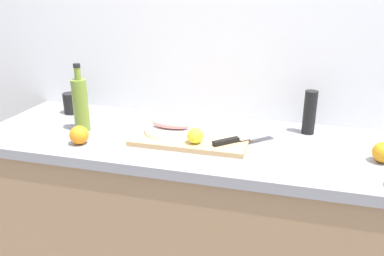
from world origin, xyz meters
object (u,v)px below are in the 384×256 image
Objects in this scene: chef_knife at (238,139)px; orange_0 at (79,135)px; white_plate at (171,130)px; olive_oil_bottle at (81,104)px; coffee_mug_1 at (72,103)px; pepper_mill at (310,112)px; fish_fillet at (171,124)px; cutting_board at (192,137)px; lemon_0 at (195,136)px.

orange_0 is at bearing 149.87° from chef_knife.
white_plate is 0.28m from chef_knife.
olive_oil_bottle is at bearing -174.66° from white_plate.
orange_0 is (-0.32, -0.18, 0.01)m from white_plate.
white_plate is at bearing -15.79° from coffee_mug_1.
pepper_mill reaches higher than coffee_mug_1.
orange_0 is at bearing -64.72° from olive_oil_bottle.
pepper_mill is (0.54, 0.18, 0.04)m from fish_fillet.
cutting_board is 4.06× the size of coffee_mug_1.
coffee_mug_1 is at bearing 164.21° from fish_fillet.
chef_knife is (0.28, -0.03, -0.02)m from fish_fillet.
cutting_board is 2.49× the size of pepper_mill.
pepper_mill is at bearing 1.32° from coffee_mug_1.
olive_oil_bottle is 0.17m from orange_0.
orange_0 is 0.40× the size of pepper_mill.
white_plate is 0.76× the size of olive_oil_bottle.
olive_oil_bottle reaches higher than pepper_mill.
chef_knife is (0.28, -0.03, 0.00)m from white_plate.
cutting_board is 0.10m from white_plate.
coffee_mug_1 is at bearing 131.00° from olive_oil_bottle.
coffee_mug_1 is (-0.65, 0.17, 0.04)m from cutting_board.
cutting_board is at bearing 2.16° from olive_oil_bottle.
cutting_board is 2.09× the size of white_plate.
fish_fillet is 0.57m from pepper_mill.
lemon_0 reaches higher than chef_knife.
orange_0 reaches higher than chef_knife.
olive_oil_bottle is at bearing -174.66° from fish_fillet.
cutting_board is at bearing 20.84° from orange_0.
olive_oil_bottle is at bearing 173.36° from lemon_0.
chef_knife is 0.67m from olive_oil_bottle.
cutting_board is 0.50m from pepper_mill.
white_plate reaches higher than cutting_board.
fish_fillet reaches higher than white_plate.
coffee_mug_1 is at bearing -178.68° from pepper_mill.
white_plate is at bearing 0.00° from fish_fillet.
orange_0 is (0.23, -0.33, -0.01)m from coffee_mug_1.
lemon_0 is 0.55× the size of coffee_mug_1.
white_plate is 0.57m from pepper_mill.
pepper_mill is at bearing 18.56° from fish_fillet.
pepper_mill reaches higher than orange_0.
lemon_0 is (0.13, -0.10, -0.00)m from fish_fillet.
pepper_mill is at bearing 33.79° from lemon_0.
coffee_mug_1 reaches higher than fish_fillet.
fish_fillet is at bearing 5.34° from olive_oil_bottle.
coffee_mug_1 is 0.61× the size of pepper_mill.
lemon_0 reaches higher than cutting_board.
fish_fillet is (0.00, 0.00, 0.03)m from white_plate.
white_plate is 1.94× the size of coffee_mug_1.
pepper_mill is (0.45, 0.20, 0.08)m from cutting_board.
chef_knife is 2.06× the size of coffee_mug_1.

